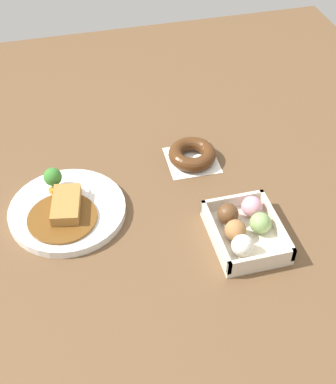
# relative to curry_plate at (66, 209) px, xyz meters

# --- Properties ---
(ground_plane) EXTENTS (1.60, 1.60, 0.00)m
(ground_plane) POSITION_rel_curry_plate_xyz_m (0.00, 0.15, -0.01)
(ground_plane) COLOR brown
(curry_plate) EXTENTS (0.25, 0.25, 0.07)m
(curry_plate) POSITION_rel_curry_plate_xyz_m (0.00, 0.00, 0.00)
(curry_plate) COLOR white
(curry_plate) RESTS_ON ground_plane
(donut_box) EXTENTS (0.17, 0.14, 0.06)m
(donut_box) POSITION_rel_curry_plate_xyz_m (0.15, 0.34, 0.01)
(donut_box) COLOR beige
(donut_box) RESTS_ON ground_plane
(chocolate_ring_donut) EXTENTS (0.12, 0.12, 0.04)m
(chocolate_ring_donut) POSITION_rel_curry_plate_xyz_m (-0.10, 0.31, 0.00)
(chocolate_ring_donut) COLOR white
(chocolate_ring_donut) RESTS_ON ground_plane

